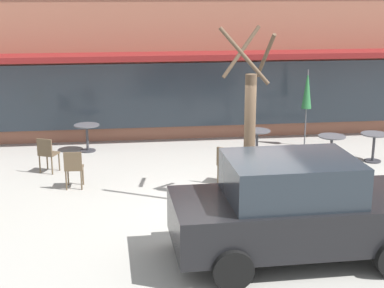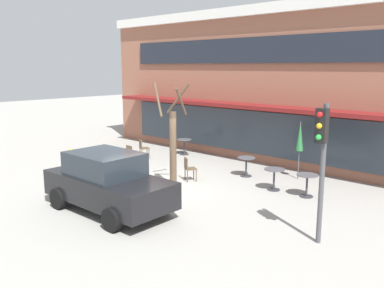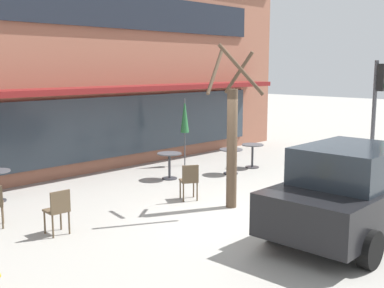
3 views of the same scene
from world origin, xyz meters
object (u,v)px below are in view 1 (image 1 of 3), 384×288
at_px(cafe_table_mid_patio, 331,145).
at_px(parked_sedan, 296,209).
at_px(cafe_table_streetside, 87,133).
at_px(cafe_chair_0, 226,162).
at_px(cafe_chair_1, 74,166).
at_px(street_tree, 249,127).
at_px(cafe_table_near_wall, 374,143).
at_px(cafe_chair_2, 47,152).
at_px(cafe_table_by_tree, 257,139).
at_px(patio_umbrella_green_folded, 307,90).

relative_size(cafe_table_mid_patio, parked_sedan, 0.18).
relative_size(cafe_table_streetside, cafe_chair_0, 0.85).
relative_size(cafe_chair_1, street_tree, 0.24).
distance_m(cafe_table_near_wall, cafe_chair_2, 8.36).
xyz_separation_m(cafe_table_mid_patio, cafe_chair_2, (-7.17, 0.19, 0.01)).
xyz_separation_m(cafe_chair_1, parked_sedan, (3.92, -4.04, 0.35)).
bearing_deg(cafe_table_mid_patio, cafe_table_by_tree, 154.66).
bearing_deg(cafe_table_near_wall, street_tree, -148.80).
bearing_deg(cafe_table_mid_patio, cafe_chair_0, -158.48).
bearing_deg(parked_sedan, cafe_chair_0, 96.22).
height_order(patio_umbrella_green_folded, parked_sedan, patio_umbrella_green_folded).
xyz_separation_m(patio_umbrella_green_folded, parked_sedan, (-2.44, -7.01, -0.75)).
bearing_deg(patio_umbrella_green_folded, parked_sedan, -109.20).
bearing_deg(street_tree, cafe_table_mid_patio, 39.99).
height_order(cafe_table_near_wall, cafe_table_by_tree, same).
relative_size(cafe_table_near_wall, cafe_chair_2, 0.85).
bearing_deg(parked_sedan, cafe_chair_1, 134.17).
xyz_separation_m(cafe_table_streetside, cafe_chair_2, (-0.88, -1.88, 0.01)).
distance_m(cafe_table_by_tree, cafe_chair_1, 5.07).
relative_size(cafe_table_mid_patio, cafe_chair_2, 0.85).
bearing_deg(cafe_chair_0, parked_sedan, -83.78).
relative_size(cafe_table_streetside, cafe_chair_1, 0.85).
xyz_separation_m(cafe_chair_2, parked_sedan, (4.64, -5.31, 0.35)).
height_order(cafe_table_mid_patio, street_tree, street_tree).
bearing_deg(cafe_table_near_wall, cafe_chair_1, -171.26).
relative_size(cafe_table_near_wall, cafe_chair_0, 0.85).
xyz_separation_m(cafe_chair_1, cafe_chair_2, (-0.72, 1.27, 0.00)).
relative_size(cafe_table_by_tree, parked_sedan, 0.18).
xyz_separation_m(cafe_table_streetside, patio_umbrella_green_folded, (6.20, -0.18, 1.11)).
distance_m(cafe_chair_0, parked_sedan, 3.99).
height_order(cafe_chair_0, cafe_chair_1, same).
relative_size(cafe_table_by_tree, cafe_chair_2, 0.85).
bearing_deg(cafe_table_by_tree, cafe_chair_1, -157.79).
bearing_deg(street_tree, cafe_table_streetside, 129.80).
relative_size(cafe_table_streetside, cafe_chair_2, 0.85).
xyz_separation_m(cafe_table_by_tree, cafe_table_mid_patio, (1.76, -0.83, 0.00)).
relative_size(patio_umbrella_green_folded, cafe_chair_0, 2.47).
bearing_deg(street_tree, parked_sedan, -86.83).
relative_size(cafe_table_by_tree, patio_umbrella_green_folded, 0.35).
height_order(cafe_table_near_wall, cafe_table_streetside, same).
distance_m(patio_umbrella_green_folded, cafe_chair_2, 7.37).
distance_m(cafe_table_near_wall, parked_sedan, 6.41).
bearing_deg(cafe_table_streetside, cafe_table_mid_patio, -18.20).
bearing_deg(cafe_table_mid_patio, cafe_chair_2, 178.49).
bearing_deg(cafe_table_streetside, cafe_chair_0, -44.18).
distance_m(cafe_table_streetside, street_tree, 5.73).
bearing_deg(cafe_chair_1, cafe_table_by_tree, 22.21).
xyz_separation_m(cafe_table_near_wall, street_tree, (-3.87, -2.35, 1.09)).
distance_m(cafe_table_near_wall, street_tree, 4.66).
bearing_deg(cafe_table_near_wall, cafe_chair_0, -163.11).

